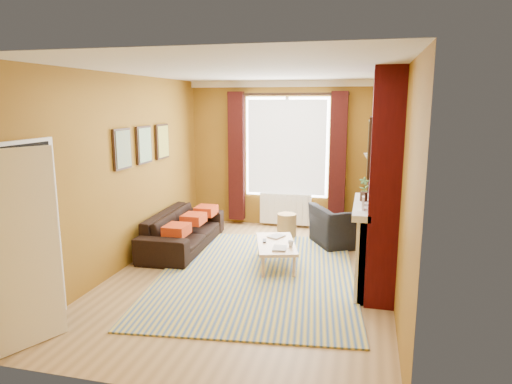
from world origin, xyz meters
TOP-DOWN VIEW (x-y plane):
  - ground at (0.00, 0.00)m, footprint 5.50×5.50m
  - room_walls at (0.63, 0.29)m, footprint 3.82×5.54m
  - striped_rug at (0.07, 0.04)m, footprint 3.12×4.03m
  - sofa at (-1.42, 0.93)m, footprint 0.90×2.13m
  - armchair at (1.22, 1.73)m, footprint 1.36×1.31m
  - coffee_table at (0.26, 0.44)m, footprint 0.82×1.19m
  - wicker_stool at (0.15, 1.95)m, footprint 0.39×0.39m
  - floor_lamp at (1.55, 2.40)m, footprint 0.26×0.26m
  - book_a at (0.27, 0.15)m, footprint 0.21×0.27m
  - book_b at (0.12, 0.77)m, footprint 0.27×0.31m
  - mug at (0.50, 0.31)m, footprint 0.10×0.10m
  - tv_remote at (0.08, 0.46)m, footprint 0.08×0.17m

SIDE VIEW (x-z plane):
  - ground at x=0.00m, z-range 0.00..0.00m
  - striped_rug at x=0.07m, z-range 0.00..0.02m
  - wicker_stool at x=0.15m, z-range 0.00..0.43m
  - sofa at x=-1.42m, z-range 0.00..0.61m
  - coffee_table at x=0.26m, z-range 0.14..0.50m
  - armchair at x=1.22m, z-range 0.00..0.68m
  - book_b at x=0.12m, z-range 0.36..0.38m
  - tv_remote at x=0.08m, z-range 0.36..0.38m
  - book_a at x=0.27m, z-range 0.36..0.38m
  - mug at x=0.50m, z-range 0.36..0.44m
  - floor_lamp at x=1.55m, z-range 0.44..1.95m
  - room_walls at x=0.63m, z-range -0.04..2.80m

